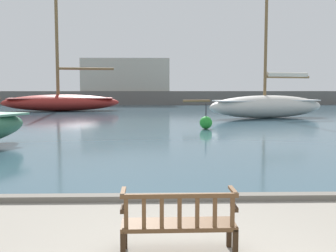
{
  "coord_description": "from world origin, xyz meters",
  "views": [
    {
      "loc": [
        -0.51,
        -4.76,
        2.34
      ],
      "look_at": [
        -0.1,
        10.0,
        1.0
      ],
      "focal_mm": 45.0,
      "sensor_mm": 36.0,
      "label": 1
    }
  ],
  "objects": [
    {
      "name": "harbor_water",
      "position": [
        0.0,
        44.0,
        0.04
      ],
      "size": [
        100.0,
        80.0,
        0.08
      ],
      "primitive_type": "cube",
      "color": "#385666",
      "rests_on": "ground"
    },
    {
      "name": "quay_edge_kerb",
      "position": [
        0.0,
        3.85,
        0.06
      ],
      "size": [
        40.0,
        0.3,
        0.12
      ],
      "primitive_type": "cube",
      "color": "slate",
      "rests_on": "ground"
    },
    {
      "name": "park_bench",
      "position": [
        -0.21,
        0.97,
        0.47
      ],
      "size": [
        1.61,
        0.55,
        0.92
      ],
      "color": "#322113",
      "rests_on": "ground"
    },
    {
      "name": "sailboat_far_starboard",
      "position": [
        -9.87,
        36.89,
        1.04
      ],
      "size": [
        13.3,
        5.04,
        12.88
      ],
      "color": "maroon",
      "rests_on": "harbor_water"
    },
    {
      "name": "sailboat_nearest_starboard",
      "position": [
        7.85,
        26.7,
        1.05
      ],
      "size": [
        11.36,
        4.91,
        10.65
      ],
      "color": "silver",
      "rests_on": "harbor_water"
    },
    {
      "name": "channel_buoy",
      "position": [
        2.22,
        18.3,
        0.44
      ],
      "size": [
        0.7,
        0.7,
        1.4
      ],
      "color": "green",
      "rests_on": "harbor_water"
    },
    {
      "name": "far_breakwater",
      "position": [
        -1.49,
        52.69,
        1.96
      ],
      "size": [
        49.03,
        2.4,
        6.32
      ],
      "color": "#66605B",
      "rests_on": "ground"
    }
  ]
}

